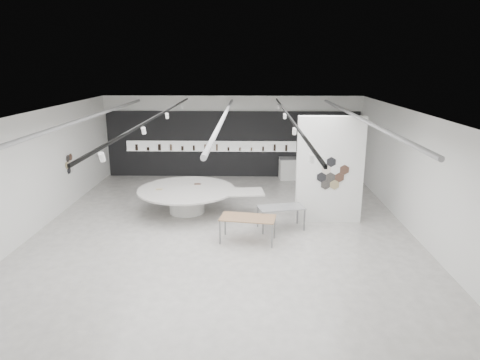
{
  "coord_description": "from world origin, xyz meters",
  "views": [
    {
      "loc": [
        0.83,
        -12.92,
        5.25
      ],
      "look_at": [
        0.49,
        1.2,
        1.38
      ],
      "focal_mm": 32.0,
      "sensor_mm": 36.0,
      "label": 1
    }
  ],
  "objects_px": {
    "display_island": "(189,197)",
    "sample_table_wood": "(248,219)",
    "kitchen_counter": "(298,168)",
    "partition_column": "(330,170)",
    "sample_table_stone": "(281,209)"
  },
  "relations": [
    {
      "from": "sample_table_wood",
      "to": "sample_table_stone",
      "type": "height_order",
      "value": "sample_table_wood"
    },
    {
      "from": "sample_table_stone",
      "to": "kitchen_counter",
      "type": "xyz_separation_m",
      "value": [
        1.23,
        6.3,
        -0.19
      ]
    },
    {
      "from": "partition_column",
      "to": "display_island",
      "type": "xyz_separation_m",
      "value": [
        -4.87,
        0.75,
        -1.22
      ]
    },
    {
      "from": "display_island",
      "to": "kitchen_counter",
      "type": "bearing_deg",
      "value": 40.97
    },
    {
      "from": "display_island",
      "to": "kitchen_counter",
      "type": "height_order",
      "value": "kitchen_counter"
    },
    {
      "from": "partition_column",
      "to": "display_island",
      "type": "height_order",
      "value": "partition_column"
    },
    {
      "from": "display_island",
      "to": "sample_table_wood",
      "type": "xyz_separation_m",
      "value": [
        2.15,
        -2.58,
        0.13
      ]
    },
    {
      "from": "display_island",
      "to": "sample_table_stone",
      "type": "distance_m",
      "value": 3.58
    },
    {
      "from": "display_island",
      "to": "sample_table_wood",
      "type": "bearing_deg",
      "value": -56.05
    },
    {
      "from": "sample_table_wood",
      "to": "kitchen_counter",
      "type": "height_order",
      "value": "kitchen_counter"
    },
    {
      "from": "kitchen_counter",
      "to": "display_island",
      "type": "bearing_deg",
      "value": -138.24
    },
    {
      "from": "sample_table_wood",
      "to": "sample_table_stone",
      "type": "xyz_separation_m",
      "value": [
        1.07,
        1.03,
        -0.02
      ]
    },
    {
      "from": "partition_column",
      "to": "sample_table_wood",
      "type": "bearing_deg",
      "value": -146.21
    },
    {
      "from": "sample_table_stone",
      "to": "kitchen_counter",
      "type": "relative_size",
      "value": 0.88
    },
    {
      "from": "partition_column",
      "to": "display_island",
      "type": "bearing_deg",
      "value": 171.21
    }
  ]
}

